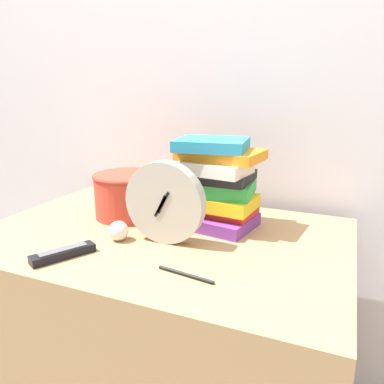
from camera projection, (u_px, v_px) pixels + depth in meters
wall_back at (213, 77)px, 1.30m from camera, size 6.00×0.04×2.40m
desk at (164, 349)px, 1.16m from camera, size 1.01×0.68×0.77m
desk_clock at (165, 203)px, 0.96m from camera, size 0.22×0.04×0.22m
book_stack at (217, 184)px, 1.08m from camera, size 0.26×0.21×0.26m
basket at (128, 193)px, 1.18m from camera, size 0.21×0.21×0.14m
tv_remote at (63, 253)px, 0.90m from camera, size 0.10×0.15×0.02m
crumpled_paper_ball at (119, 231)px, 1.00m from camera, size 0.05×0.05×0.05m
pen at (186, 275)px, 0.81m from camera, size 0.14×0.03×0.01m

